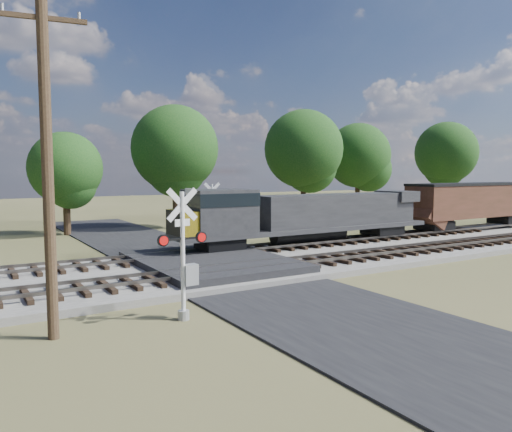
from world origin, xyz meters
TOP-DOWN VIEW (x-y plane):
  - ground at (0.00, 0.00)m, footprint 160.00×160.00m
  - ballast_bed at (10.00, 0.50)m, footprint 140.00×10.00m
  - road at (0.00, 0.00)m, footprint 7.00×60.00m
  - crossing_panel at (0.00, 0.50)m, footprint 7.00×9.00m
  - track_near at (3.12, -2.00)m, footprint 140.00×2.60m
  - track_far at (3.12, 3.00)m, footprint 140.00×2.60m
  - crossing_signal_near at (-4.56, -6.77)m, footprint 1.82×0.40m
  - crossing_signal_far at (3.09, 6.85)m, footprint 1.75×0.41m
  - utility_pole at (-8.78, -6.53)m, footprint 2.46×0.51m
  - equipment_shed at (13.00, 12.47)m, footprint 5.10×5.10m
  - treeline at (7.42, 20.45)m, footprint 84.81×12.26m

SIDE VIEW (x-z plane):
  - ground at x=0.00m, z-range 0.00..0.00m
  - road at x=0.00m, z-range 0.00..0.08m
  - ballast_bed at x=10.00m, z-range 0.00..0.30m
  - crossing_panel at x=0.00m, z-range 0.01..0.62m
  - track_near at x=3.12m, z-range 0.25..0.58m
  - track_far at x=3.12m, z-range 0.25..0.58m
  - equipment_shed at x=13.00m, z-range 0.02..2.73m
  - crossing_signal_far at x=3.09m, z-range -0.37..3.98m
  - crossing_signal_near at x=-4.56m, z-range -0.38..4.13m
  - utility_pole at x=-8.78m, z-range 0.30..10.41m
  - treeline at x=7.42m, z-range 1.29..12.86m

